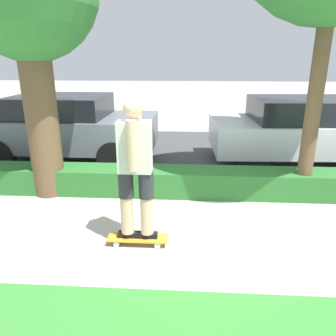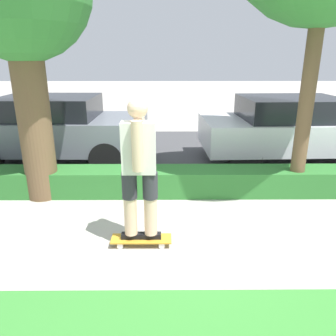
{
  "view_description": "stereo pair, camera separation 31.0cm",
  "coord_description": "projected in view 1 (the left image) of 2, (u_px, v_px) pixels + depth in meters",
  "views": [
    {
      "loc": [
        0.04,
        -3.82,
        2.33
      ],
      "look_at": [
        -0.23,
        0.6,
        0.82
      ],
      "focal_mm": 35.0,
      "sensor_mm": 36.0,
      "label": 1
    },
    {
      "loc": [
        -0.27,
        -3.83,
        2.33
      ],
      "look_at": [
        -0.23,
        0.6,
        0.82
      ],
      "focal_mm": 35.0,
      "sensor_mm": 36.0,
      "label": 2
    }
  ],
  "objects": [
    {
      "name": "ground_plane",
      "position": [
        183.0,
        241.0,
        4.37
      ],
      "size": [
        60.0,
        60.0,
        0.0
      ],
      "primitive_type": "plane",
      "color": "#ADA89E"
    },
    {
      "name": "street_asphalt",
      "position": [
        186.0,
        153.0,
        8.33
      ],
      "size": [
        12.47,
        5.0,
        0.01
      ],
      "color": "#474749",
      "rests_on": "ground_plane"
    },
    {
      "name": "hedge_row",
      "position": [
        185.0,
        182.0,
        5.81
      ],
      "size": [
        12.47,
        0.6,
        0.45
      ],
      "color": "#2D702D",
      "rests_on": "ground_plane"
    },
    {
      "name": "skateboard",
      "position": [
        138.0,
        238.0,
        4.28
      ],
      "size": [
        0.78,
        0.24,
        0.1
      ],
      "color": "gold",
      "rests_on": "ground_plane"
    },
    {
      "name": "skater_person",
      "position": [
        135.0,
        167.0,
        3.96
      ],
      "size": [
        0.51,
        0.46,
        1.8
      ],
      "color": "black",
      "rests_on": "skateboard"
    },
    {
      "name": "parked_car_front",
      "position": [
        67.0,
        127.0,
        7.55
      ],
      "size": [
        4.03,
        1.93,
        1.5
      ],
      "rotation": [
        0.0,
        0.0,
        -0.01
      ],
      "color": "slate",
      "rests_on": "ground_plane"
    },
    {
      "name": "parked_car_middle",
      "position": [
        305.0,
        130.0,
        7.3
      ],
      "size": [
        4.23,
        2.08,
        1.48
      ],
      "rotation": [
        0.0,
        0.0,
        0.04
      ],
      "color": "silver",
      "rests_on": "ground_plane"
    }
  ]
}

